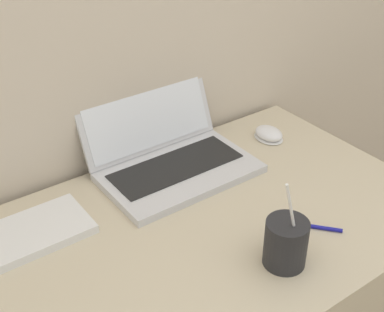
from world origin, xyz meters
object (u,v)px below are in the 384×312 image
(drink_cup, at_px, (286,242))
(pen, at_px, (308,226))
(external_keyboard, at_px, (7,243))
(computer_mouse, at_px, (269,134))
(laptop, at_px, (166,147))

(drink_cup, distance_m, pen, 0.14)
(drink_cup, distance_m, external_keyboard, 0.59)
(computer_mouse, distance_m, external_keyboard, 0.77)
(computer_mouse, xyz_separation_m, pen, (-0.20, -0.34, -0.01))
(laptop, height_order, pen, laptop)
(drink_cup, height_order, pen, drink_cup)
(drink_cup, height_order, external_keyboard, drink_cup)
(laptop, height_order, computer_mouse, laptop)
(laptop, xyz_separation_m, external_keyboard, (-0.45, -0.07, -0.05))
(computer_mouse, bearing_deg, drink_cup, -129.30)
(computer_mouse, distance_m, pen, 0.40)
(laptop, relative_size, computer_mouse, 4.20)
(laptop, xyz_separation_m, pen, (0.12, -0.40, -0.05))
(drink_cup, relative_size, pen, 1.74)
(laptop, distance_m, external_keyboard, 0.46)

